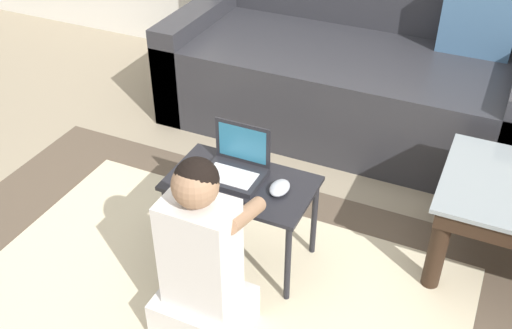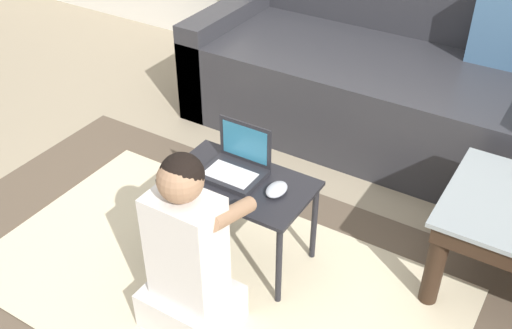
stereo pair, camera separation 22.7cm
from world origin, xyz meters
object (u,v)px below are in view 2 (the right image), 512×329
computer_mouse (277,189)px  person_seated (188,258)px  couch (379,78)px  laptop_desk (240,191)px  laptop (236,166)px

computer_mouse → person_seated: person_seated is taller
couch → computer_mouse: (0.09, -1.26, 0.12)m
couch → computer_mouse: couch is taller
laptop_desk → person_seated: bearing=-84.2°
laptop → computer_mouse: 0.20m
couch → laptop: (-0.10, -1.24, 0.13)m
computer_mouse → person_seated: bearing=-106.6°
laptop → couch: bearing=85.3°
couch → computer_mouse: size_ratio=18.13×
couch → person_seated: couch is taller
laptop_desk → laptop: (-0.04, 0.03, 0.09)m
laptop → person_seated: bearing=-79.5°
laptop_desk → couch: bearing=87.1°
laptop_desk → laptop: size_ratio=2.42×
laptop → person_seated: size_ratio=0.31×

